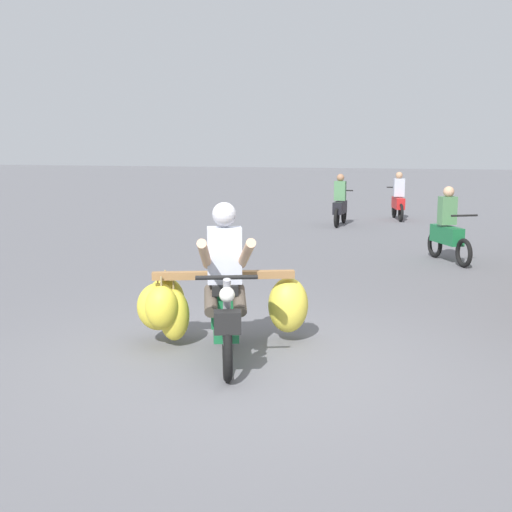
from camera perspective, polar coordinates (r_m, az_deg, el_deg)
ground_plane at (r=6.55m, az=-0.21°, el=-9.39°), size 120.00×120.00×0.00m
motorbike_main_loaded at (r=6.91m, az=-4.13°, el=-3.90°), size 1.87×1.88×1.58m
motorbike_distant_ahead_left at (r=17.94m, az=7.30°, el=4.42°), size 0.50×1.62×1.40m
motorbike_distant_ahead_right at (r=12.70m, az=16.25°, el=2.06°), size 0.91×1.45×1.40m
motorbike_distant_far_ahead at (r=19.65m, az=12.21°, el=4.71°), size 0.65×1.58×1.40m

